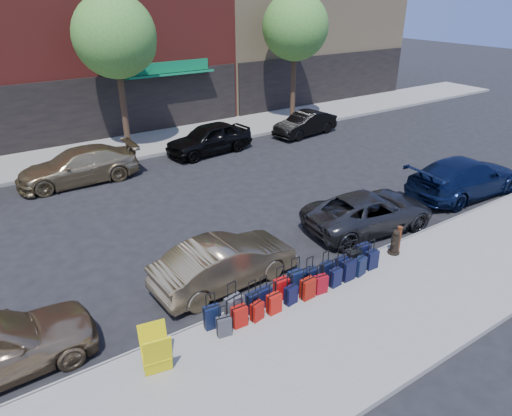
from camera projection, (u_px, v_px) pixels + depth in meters
ground at (211, 227)px, 15.85m from camera, size 120.00×120.00×0.00m
sidewalk_near at (341, 329)px, 10.95m from camera, size 60.00×4.00×0.15m
sidewalk_far at (116, 149)px, 23.29m from camera, size 60.00×4.00×0.15m
curb_near at (290, 288)px, 12.47m from camera, size 60.00×0.08×0.15m
curb_far at (130, 160)px, 21.78m from camera, size 60.00×0.08×0.15m
tree_center at (118, 38)px, 20.93m from camera, size 3.80×3.80×7.27m
tree_right at (297, 28)px, 26.21m from camera, size 3.80×3.80×7.27m
suitcase_front_0 at (212, 317)px, 10.80m from camera, size 0.41×0.26×0.94m
suitcase_front_1 at (234, 308)px, 11.04m from camera, size 0.47×0.31×1.06m
suitcase_front_2 at (254, 302)px, 11.32m from camera, size 0.39×0.24×0.91m
suitcase_front_3 at (265, 297)px, 11.56m from camera, size 0.36×0.21×0.85m
suitcase_front_4 at (281, 289)px, 11.82m from camera, size 0.40×0.22×0.94m
suitcase_front_5 at (296, 282)px, 12.05m from camera, size 0.45×0.27×1.04m
suitcase_front_6 at (311, 278)px, 12.26m from camera, size 0.39×0.23×0.93m
suitcase_front_7 at (326, 271)px, 12.57m from camera, size 0.39×0.24×0.90m
suitcase_front_8 at (341, 265)px, 12.86m from camera, size 0.36×0.20×0.86m
suitcase_front_9 at (354, 260)px, 13.05m from camera, size 0.41×0.26×0.94m
suitcase_front_10 at (363, 254)px, 13.34m from camera, size 0.43×0.26×1.01m
suitcase_back_0 at (224, 326)px, 10.57m from camera, size 0.36×0.25×0.80m
suitcase_back_1 at (239, 316)px, 10.86m from camera, size 0.38×0.23×0.87m
suitcase_back_2 at (257, 311)px, 11.08m from camera, size 0.36×0.25×0.78m
suitcase_back_3 at (274, 303)px, 11.31m from camera, size 0.37×0.22×0.86m
suitcase_back_4 at (291, 295)px, 11.65m from camera, size 0.36×0.24×0.81m
suitcase_back_5 at (308, 289)px, 11.84m from camera, size 0.40×0.24×0.92m
suitcase_back_6 at (321, 284)px, 12.06m from camera, size 0.37×0.24×0.84m
suitcase_back_7 at (335, 277)px, 12.34m from camera, size 0.36×0.23×0.83m
suitcase_back_8 at (348, 270)px, 12.59m from camera, size 0.41×0.24×0.95m
suitcase_back_9 at (360, 266)px, 12.82m from camera, size 0.40×0.27×0.88m
suitcase_back_10 at (372, 260)px, 13.12m from camera, size 0.38×0.23×0.90m
fire_hydrant at (395, 242)px, 13.82m from camera, size 0.41×0.36×0.81m
bollard at (398, 240)px, 13.80m from camera, size 0.17×0.17×0.90m
display_rack at (156, 351)px, 9.47m from camera, size 0.69×0.74×1.04m
car_near_1 at (225, 263)px, 12.51m from camera, size 4.20×1.65×1.36m
car_near_2 at (369, 211)px, 15.48m from camera, size 4.87×2.69×1.29m
car_near_3 at (465, 177)px, 17.99m from camera, size 5.35×2.42×1.52m
car_far_1 at (78, 166)px, 19.23m from camera, size 5.01×2.13×1.44m
car_far_2 at (209, 138)px, 22.67m from camera, size 4.57×2.17×1.51m
car_far_3 at (305, 124)px, 25.54m from camera, size 4.07×1.87×1.29m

